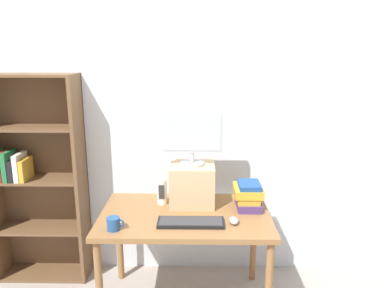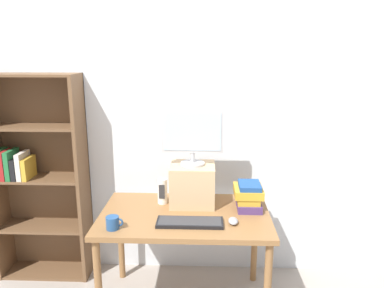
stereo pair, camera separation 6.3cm
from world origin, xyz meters
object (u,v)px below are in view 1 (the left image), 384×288
at_px(keyboard, 191,222).
at_px(desk_speaker, 162,191).
at_px(book_stack, 248,195).
at_px(desk, 185,224).
at_px(computer_monitor, 192,135).
at_px(computer_mouse, 234,221).
at_px(bookshelf_unit, 35,177).
at_px(riser_box, 192,184).
at_px(coffee_mug, 114,224).

bearing_deg(keyboard, desk_speaker, 122.64).
bearing_deg(book_stack, keyboard, -145.73).
bearing_deg(desk, desk_speaker, 135.38).
relative_size(computer_monitor, computer_mouse, 4.30).
relative_size(book_stack, desk_speaker, 1.39).
relative_size(bookshelf_unit, book_stack, 6.38).
xyz_separation_m(desk, book_stack, (0.46, 0.11, 0.18)).
height_order(riser_box, computer_mouse, riser_box).
relative_size(computer_mouse, coffee_mug, 0.92).
xyz_separation_m(riser_box, computer_monitor, (0.00, -0.00, 0.38)).
xyz_separation_m(bookshelf_unit, desk_speaker, (1.05, -0.22, -0.03)).
bearing_deg(keyboard, computer_monitor, 89.21).
relative_size(keyboard, book_stack, 1.67).
bearing_deg(riser_box, desk, -104.86).
xyz_separation_m(riser_box, book_stack, (0.41, -0.07, -0.06)).
xyz_separation_m(computer_mouse, coffee_mug, (-0.78, -0.11, 0.02)).
bearing_deg(desk, book_stack, 13.76).
relative_size(bookshelf_unit, coffee_mug, 14.95).
bearing_deg(desk, bookshelf_unit, 162.14).
bearing_deg(desk_speaker, coffee_mug, -121.94).
bearing_deg(riser_box, coffee_mug, -138.39).
bearing_deg(computer_monitor, riser_box, 90.00).
distance_m(computer_monitor, computer_mouse, 0.67).
xyz_separation_m(computer_monitor, coffee_mug, (-0.50, -0.44, -0.49)).
bearing_deg(computer_mouse, desk, 155.50).
bearing_deg(computer_mouse, keyboard, -176.19).
xyz_separation_m(computer_monitor, keyboard, (-0.00, -0.35, -0.52)).
height_order(desk, computer_monitor, computer_monitor).
xyz_separation_m(bookshelf_unit, computer_mouse, (1.56, -0.55, -0.11)).
height_order(bookshelf_unit, coffee_mug, bookshelf_unit).
xyz_separation_m(riser_box, coffee_mug, (-0.50, -0.44, -0.11)).
relative_size(desk, desk_speaker, 6.26).
height_order(bookshelf_unit, computer_mouse, bookshelf_unit).
distance_m(computer_monitor, desk_speaker, 0.49).
bearing_deg(desk_speaker, book_stack, -5.69).
height_order(keyboard, coffee_mug, coffee_mug).
bearing_deg(computer_monitor, book_stack, -9.56).
height_order(riser_box, desk_speaker, riser_box).
height_order(keyboard, computer_mouse, computer_mouse).
bearing_deg(computer_mouse, book_stack, 64.32).
distance_m(computer_mouse, coffee_mug, 0.79).
relative_size(computer_mouse, book_stack, 0.39).
bearing_deg(coffee_mug, keyboard, 10.23).
distance_m(computer_monitor, coffee_mug, 0.82).
bearing_deg(keyboard, riser_box, 89.21).
relative_size(desk, computer_mouse, 11.55).
bearing_deg(keyboard, desk, 104.36).
xyz_separation_m(desk, riser_box, (0.05, 0.18, 0.24)).
height_order(desk, desk_speaker, desk_speaker).
relative_size(computer_mouse, desk_speaker, 0.54).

